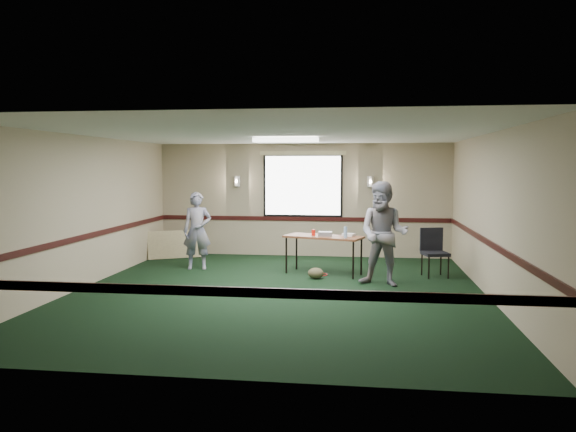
# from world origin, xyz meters

# --- Properties ---
(ground) EXTENTS (8.00, 8.00, 0.00)m
(ground) POSITION_xyz_m (0.00, 0.00, 0.00)
(ground) COLOR black
(ground) RESTS_ON ground
(room_shell) EXTENTS (8.00, 8.02, 8.00)m
(room_shell) POSITION_xyz_m (0.00, 2.12, 1.58)
(room_shell) COLOR tan
(room_shell) RESTS_ON ground
(folding_table) EXTENTS (1.66, 1.06, 0.77)m
(folding_table) POSITION_xyz_m (0.66, 1.75, 0.72)
(folding_table) COLOR #522D17
(folding_table) RESTS_ON ground
(projector) EXTENTS (0.27, 0.22, 0.09)m
(projector) POSITION_xyz_m (0.69, 1.70, 0.82)
(projector) COLOR gray
(projector) RESTS_ON folding_table
(game_console) EXTENTS (0.28, 0.25, 0.06)m
(game_console) POSITION_xyz_m (1.16, 1.76, 0.80)
(game_console) COLOR silver
(game_console) RESTS_ON folding_table
(red_cup) EXTENTS (0.08, 0.08, 0.12)m
(red_cup) POSITION_xyz_m (0.45, 1.77, 0.83)
(red_cup) COLOR red
(red_cup) RESTS_ON folding_table
(water_bottle) EXTENTS (0.07, 0.07, 0.22)m
(water_bottle) POSITION_xyz_m (1.10, 1.44, 0.88)
(water_bottle) COLOR #84ABD8
(water_bottle) RESTS_ON folding_table
(duffel_bag) EXTENTS (0.34, 0.28, 0.21)m
(duffel_bag) POSITION_xyz_m (0.55, 1.24, 0.11)
(duffel_bag) COLOR #4A422A
(duffel_bag) RESTS_ON ground
(cable_coil) EXTENTS (0.38, 0.38, 0.02)m
(cable_coil) POSITION_xyz_m (0.59, 1.63, 0.01)
(cable_coil) COLOR red
(cable_coil) RESTS_ON ground
(folded_table) EXTENTS (1.21, 0.77, 0.65)m
(folded_table) POSITION_xyz_m (-2.94, 3.25, 0.33)
(folded_table) COLOR #9B855F
(folded_table) RESTS_ON ground
(conference_chair) EXTENTS (0.56, 0.58, 0.95)m
(conference_chair) POSITION_xyz_m (2.81, 1.82, 0.55)
(conference_chair) COLOR black
(conference_chair) RESTS_ON ground
(person_left) EXTENTS (0.65, 0.49, 1.62)m
(person_left) POSITION_xyz_m (-2.01, 1.98, 0.81)
(person_left) COLOR #3C4784
(person_left) RESTS_ON ground
(person_right) EXTENTS (1.08, 0.95, 1.88)m
(person_right) POSITION_xyz_m (1.81, 0.78, 0.94)
(person_right) COLOR #7990BC
(person_right) RESTS_ON ground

